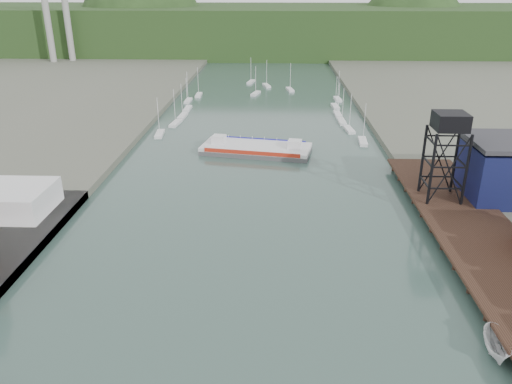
{
  "coord_description": "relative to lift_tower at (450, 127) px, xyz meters",
  "views": [
    {
      "loc": [
        4.32,
        -28.32,
        38.88
      ],
      "look_at": [
        1.08,
        54.83,
        4.0
      ],
      "focal_mm": 35.0,
      "sensor_mm": 36.0,
      "label": 1
    }
  ],
  "objects": [
    {
      "name": "smokestacks",
      "position": [
        -141.0,
        174.5,
        14.35
      ],
      "size": [
        11.2,
        8.2,
        60.0
      ],
      "color": "gray",
      "rests_on": "ground"
    },
    {
      "name": "lift_tower",
      "position": [
        0.0,
        0.0,
        0.0
      ],
      "size": [
        6.5,
        6.5,
        16.0
      ],
      "color": "black",
      "rests_on": "east_pier"
    },
    {
      "name": "chain_ferry",
      "position": [
        -35.23,
        31.61,
        -14.55
      ],
      "size": [
        28.03,
        15.13,
        3.83
      ],
      "rotation": [
        0.0,
        0.0,
        -0.18
      ],
      "color": "#4A4A4D",
      "rests_on": "ground"
    },
    {
      "name": "marina_sailboats",
      "position": [
        -34.92,
        80.46,
        -15.3
      ],
      "size": [
        57.71,
        92.65,
        0.9
      ],
      "color": "silver",
      "rests_on": "ground"
    },
    {
      "name": "distant_hills",
      "position": [
        -38.98,
        243.35,
        -5.27
      ],
      "size": [
        500.0,
        120.0,
        80.0
      ],
      "color": "black",
      "rests_on": "ground"
    },
    {
      "name": "east_pier",
      "position": [
        2.0,
        -13.0,
        -13.75
      ],
      "size": [
        14.0,
        70.0,
        2.45
      ],
      "color": "black",
      "rests_on": "ground"
    },
    {
      "name": "motorboat",
      "position": [
        -5.36,
        -40.28,
        -14.41
      ],
      "size": [
        3.51,
        6.76,
        2.48
      ],
      "primitive_type": "imported",
      "rotation": [
        0.0,
        0.0,
        -0.18
      ],
      "color": "silver",
      "rests_on": "ground"
    }
  ]
}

